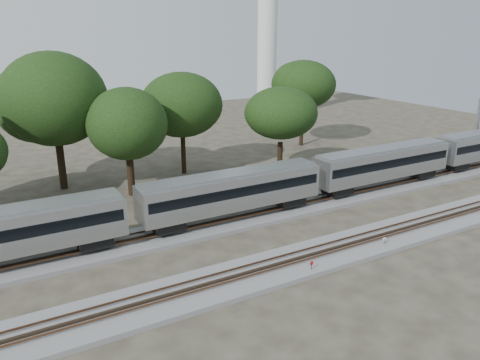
% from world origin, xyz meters
% --- Properties ---
extents(ground, '(160.00, 160.00, 0.00)m').
position_xyz_m(ground, '(0.00, 0.00, 0.00)').
color(ground, '#383328').
rests_on(ground, ground).
extents(track_far, '(160.00, 5.00, 0.73)m').
position_xyz_m(track_far, '(0.00, 6.00, 0.21)').
color(track_far, slate).
rests_on(track_far, ground).
extents(track_near, '(160.00, 5.00, 0.73)m').
position_xyz_m(track_near, '(0.00, -4.00, 0.21)').
color(track_near, slate).
rests_on(track_near, ground).
extents(train, '(134.59, 3.28, 4.84)m').
position_xyz_m(train, '(22.87, 6.00, 3.34)').
color(train, '#ADB0B5').
rests_on(train, ground).
extents(switch_stand_red, '(0.35, 0.07, 1.09)m').
position_xyz_m(switch_stand_red, '(3.40, -5.82, 0.69)').
color(switch_stand_red, '#512D19').
rests_on(switch_stand_red, ground).
extents(switch_stand_white, '(0.33, 0.08, 1.03)m').
position_xyz_m(switch_stand_white, '(11.53, -5.37, 0.66)').
color(switch_stand_white, '#512D19').
rests_on(switch_stand_white, ground).
extents(switch_lever, '(0.54, 0.37, 0.30)m').
position_xyz_m(switch_lever, '(6.05, -5.42, 0.15)').
color(switch_lever, '#512D19').
rests_on(switch_lever, ground).
extents(tree_3, '(10.69, 10.69, 15.07)m').
position_xyz_m(tree_3, '(-9.36, 24.81, 10.50)').
color(tree_3, black).
rests_on(tree_3, ground).
extents(tree_4, '(8.28, 8.28, 11.68)m').
position_xyz_m(tree_4, '(-3.06, 18.64, 8.13)').
color(tree_4, black).
rests_on(tree_4, ground).
extents(tree_5, '(9.05, 9.05, 12.76)m').
position_xyz_m(tree_5, '(5.40, 23.55, 8.89)').
color(tree_5, black).
rests_on(tree_5, ground).
extents(tree_6, '(8.18, 8.18, 11.53)m').
position_xyz_m(tree_6, '(15.69, 16.60, 8.02)').
color(tree_6, black).
rests_on(tree_6, ground).
extents(tree_7, '(9.89, 9.89, 13.95)m').
position_xyz_m(tree_7, '(27.95, 28.48, 9.72)').
color(tree_7, black).
rests_on(tree_7, ground).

